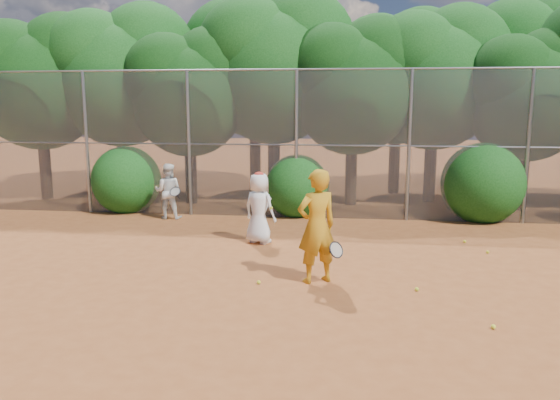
# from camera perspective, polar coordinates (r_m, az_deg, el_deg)

# --- Properties ---
(ground) EXTENTS (80.00, 80.00, 0.00)m
(ground) POSITION_cam_1_polar(r_m,az_deg,el_deg) (9.30, 4.23, -9.52)
(ground) COLOR brown
(ground) RESTS_ON ground
(fence_back) EXTENTS (20.05, 0.09, 4.03)m
(fence_back) POSITION_cam_1_polar(r_m,az_deg,el_deg) (14.80, 5.13, 5.91)
(fence_back) COLOR gray
(fence_back) RESTS_ON ground
(tree_0) EXTENTS (4.38, 3.81, 6.00)m
(tree_0) POSITION_cam_1_polar(r_m,az_deg,el_deg) (19.50, -23.71, 11.64)
(tree_0) COLOR black
(tree_0) RESTS_ON ground
(tree_1) EXTENTS (4.64, 4.03, 6.35)m
(tree_1) POSITION_cam_1_polar(r_m,az_deg,el_deg) (18.83, -16.24, 12.87)
(tree_1) COLOR black
(tree_1) RESTS_ON ground
(tree_2) EXTENTS (3.99, 3.47, 5.47)m
(tree_2) POSITION_cam_1_polar(r_m,az_deg,el_deg) (17.30, -9.33, 11.49)
(tree_2) COLOR black
(tree_2) RESTS_ON ground
(tree_3) EXTENTS (4.89, 4.26, 6.70)m
(tree_3) POSITION_cam_1_polar(r_m,az_deg,el_deg) (17.80, -0.43, 14.19)
(tree_3) COLOR black
(tree_3) RESTS_ON ground
(tree_4) EXTENTS (4.19, 3.64, 5.73)m
(tree_4) POSITION_cam_1_polar(r_m,az_deg,el_deg) (17.00, 7.83, 12.14)
(tree_4) COLOR black
(tree_4) RESTS_ON ground
(tree_5) EXTENTS (4.51, 3.92, 6.17)m
(tree_5) POSITION_cam_1_polar(r_m,az_deg,el_deg) (18.01, 16.02, 12.66)
(tree_5) COLOR black
(tree_5) RESTS_ON ground
(tree_6) EXTENTS (3.86, 3.36, 5.29)m
(tree_6) POSITION_cam_1_polar(r_m,az_deg,el_deg) (17.55, 24.62, 10.33)
(tree_6) COLOR black
(tree_6) RESTS_ON ground
(tree_9) EXTENTS (4.83, 4.20, 6.62)m
(tree_9) POSITION_cam_1_polar(r_m,az_deg,el_deg) (21.34, -16.28, 12.96)
(tree_9) COLOR black
(tree_9) RESTS_ON ground
(tree_10) EXTENTS (5.15, 4.48, 7.06)m
(tree_10) POSITION_cam_1_polar(r_m,az_deg,el_deg) (20.14, -2.47, 14.37)
(tree_10) COLOR black
(tree_10) RESTS_ON ground
(tree_11) EXTENTS (4.64, 4.03, 6.35)m
(tree_11) POSITION_cam_1_polar(r_m,az_deg,el_deg) (19.49, 12.34, 12.93)
(tree_11) COLOR black
(tree_11) RESTS_ON ground
(tree_12) EXTENTS (5.02, 4.37, 6.88)m
(tree_12) POSITION_cam_1_polar(r_m,az_deg,el_deg) (20.96, 24.92, 12.98)
(tree_12) COLOR black
(tree_12) RESTS_ON ground
(bush_0) EXTENTS (2.00, 2.00, 2.00)m
(bush_0) POSITION_cam_1_polar(r_m,az_deg,el_deg) (16.50, -15.77, 2.33)
(bush_0) COLOR #114513
(bush_0) RESTS_ON ground
(bush_1) EXTENTS (1.80, 1.80, 1.80)m
(bush_1) POSITION_cam_1_polar(r_m,az_deg,el_deg) (15.28, 1.80, 1.73)
(bush_1) COLOR #114513
(bush_1) RESTS_ON ground
(bush_2) EXTENTS (2.20, 2.20, 2.20)m
(bush_2) POSITION_cam_1_polar(r_m,az_deg,el_deg) (15.60, 20.42, 2.01)
(bush_2) COLOR #114513
(bush_2) RESTS_ON ground
(player_yellow) EXTENTS (0.95, 0.79, 2.01)m
(player_yellow) POSITION_cam_1_polar(r_m,az_deg,el_deg) (9.51, 3.86, -2.77)
(player_yellow) COLOR #C48617
(player_yellow) RESTS_ON ground
(player_teen) EXTENTS (0.92, 0.80, 1.62)m
(player_teen) POSITION_cam_1_polar(r_m,az_deg,el_deg) (12.22, -2.18, -0.83)
(player_teen) COLOR white
(player_teen) RESTS_ON ground
(player_white) EXTENTS (0.84, 0.73, 1.51)m
(player_white) POSITION_cam_1_polar(r_m,az_deg,el_deg) (15.15, -11.62, 0.91)
(player_white) COLOR white
(player_white) RESTS_ON ground
(ball_0) EXTENTS (0.07, 0.07, 0.07)m
(ball_0) POSITION_cam_1_polar(r_m,az_deg,el_deg) (9.56, 14.10, -9.04)
(ball_0) COLOR yellow
(ball_0) RESTS_ON ground
(ball_1) EXTENTS (0.07, 0.07, 0.07)m
(ball_1) POSITION_cam_1_polar(r_m,az_deg,el_deg) (12.30, 20.88, -5.11)
(ball_1) COLOR yellow
(ball_1) RESTS_ON ground
(ball_2) EXTENTS (0.07, 0.07, 0.07)m
(ball_2) POSITION_cam_1_polar(r_m,az_deg,el_deg) (8.37, 21.39, -12.23)
(ball_2) COLOR yellow
(ball_2) RESTS_ON ground
(ball_4) EXTENTS (0.07, 0.07, 0.07)m
(ball_4) POSITION_cam_1_polar(r_m,az_deg,el_deg) (9.63, -2.24, -8.58)
(ball_4) COLOR yellow
(ball_4) RESTS_ON ground
(ball_5) EXTENTS (0.07, 0.07, 0.07)m
(ball_5) POSITION_cam_1_polar(r_m,az_deg,el_deg) (13.06, 18.73, -4.12)
(ball_5) COLOR yellow
(ball_5) RESTS_ON ground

